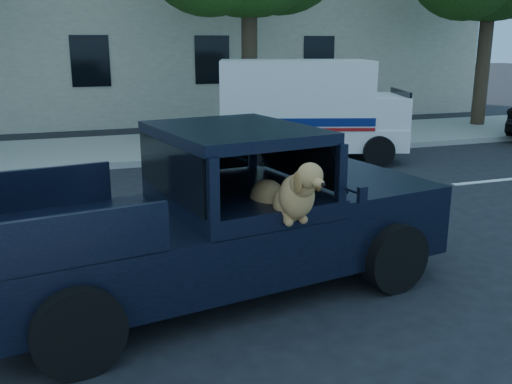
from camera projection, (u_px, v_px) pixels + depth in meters
ground at (97, 314)px, 5.99m from camera, size 120.00×120.00×0.00m
far_sidewalk at (67, 153)px, 14.36m from camera, size 60.00×4.00×0.15m
lane_stripes at (202, 209)px, 9.74m from camera, size 21.60×0.14×0.01m
pickup_truck at (209, 239)px, 6.40m from camera, size 5.49×2.98×1.87m
mail_truck at (306, 117)px, 13.73m from camera, size 4.73×3.27×2.37m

